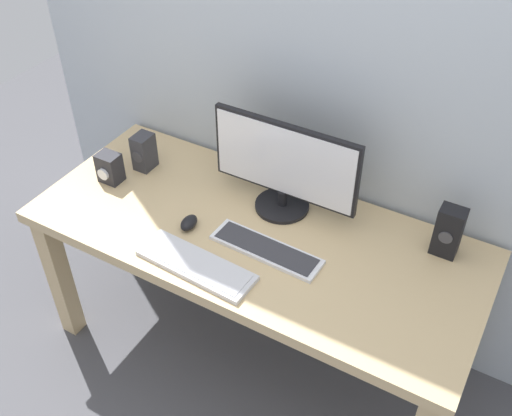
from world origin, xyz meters
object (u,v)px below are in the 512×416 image
(mouse, at_px, (189,223))
(speaker_right, at_px, (448,232))
(speaker_left, at_px, (144,152))
(desk, at_px, (254,250))
(keyboard_secondary, at_px, (196,265))
(monitor, at_px, (284,166))
(keyboard_primary, at_px, (266,249))
(audio_controller, at_px, (110,168))

(mouse, bearing_deg, speaker_right, 16.52)
(speaker_left, bearing_deg, desk, -11.49)
(desk, xyz_separation_m, keyboard_secondary, (-0.09, -0.27, 0.11))
(mouse, height_order, speaker_right, speaker_right)
(monitor, bearing_deg, speaker_left, -174.36)
(desk, distance_m, speaker_right, 0.73)
(speaker_right, bearing_deg, keyboard_primary, -150.50)
(monitor, bearing_deg, mouse, -131.01)
(mouse, xyz_separation_m, audio_controller, (-0.46, 0.08, 0.04))
(desk, height_order, speaker_left, speaker_left)
(speaker_left, bearing_deg, keyboard_primary, -15.58)
(monitor, bearing_deg, desk, -97.26)
(monitor, relative_size, mouse, 6.72)
(monitor, distance_m, mouse, 0.43)
(mouse, xyz_separation_m, speaker_left, (-0.39, 0.23, 0.06))
(desk, xyz_separation_m, speaker_right, (0.66, 0.25, 0.20))
(mouse, relative_size, audio_controller, 0.69)
(desk, bearing_deg, speaker_left, 168.51)
(speaker_left, xyz_separation_m, audio_controller, (-0.07, -0.15, -0.02))
(speaker_left, distance_m, audio_controller, 0.16)
(desk, relative_size, speaker_left, 10.96)
(keyboard_primary, height_order, keyboard_secondary, keyboard_secondary)
(keyboard_secondary, relative_size, speaker_left, 2.84)
(speaker_left, height_order, audio_controller, speaker_left)
(speaker_right, relative_size, audio_controller, 1.55)
(mouse, distance_m, speaker_left, 0.45)
(keyboard_primary, bearing_deg, keyboard_secondary, -132.14)
(keyboard_secondary, distance_m, mouse, 0.22)
(speaker_right, height_order, audio_controller, speaker_right)
(mouse, distance_m, speaker_right, 0.96)
(monitor, relative_size, audio_controller, 4.62)
(keyboard_primary, bearing_deg, monitor, 104.51)
(monitor, bearing_deg, speaker_right, 5.38)
(monitor, distance_m, audio_controller, 0.75)
(mouse, relative_size, speaker_left, 0.56)
(mouse, relative_size, speaker_right, 0.44)
(audio_controller, bearing_deg, speaker_right, 11.42)
(keyboard_primary, relative_size, speaker_right, 2.16)
(keyboard_secondary, bearing_deg, keyboard_primary, 47.86)
(desk, height_order, monitor, monitor)
(desk, distance_m, monitor, 0.35)
(monitor, xyz_separation_m, speaker_left, (-0.64, -0.06, -0.12))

